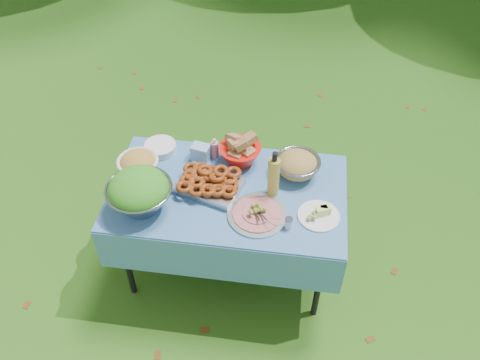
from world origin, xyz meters
name	(u,v)px	position (x,y,z in m)	size (l,w,h in m)	color
ground	(229,263)	(0.00, 0.00, 0.00)	(80.00, 80.00, 0.00)	#0F3509
picnic_table	(229,230)	(0.00, 0.00, 0.38)	(1.46, 0.86, 0.76)	#84CFFF
salad_bowl	(139,192)	(-0.49, -0.20, 0.89)	(0.39, 0.39, 0.26)	gray
pasta_bowl_white	(138,163)	(-0.59, 0.09, 0.83)	(0.26, 0.26, 0.14)	white
plate_stack	(160,147)	(-0.51, 0.31, 0.79)	(0.21, 0.21, 0.05)	white
wipes_box	(201,152)	(-0.22, 0.27, 0.81)	(0.12, 0.09, 0.11)	#94C1F1
sanitizer_bottle	(215,148)	(-0.13, 0.31, 0.83)	(0.05, 0.05, 0.15)	pink
bread_bowl	(240,151)	(0.04, 0.28, 0.85)	(0.28, 0.28, 0.18)	red
pasta_bowl_steel	(297,165)	(0.41, 0.22, 0.84)	(0.29, 0.29, 0.15)	gray
fried_tray	(209,183)	(-0.12, 0.01, 0.81)	(0.38, 0.27, 0.09)	#B0AFB4
charcuterie_platter	(257,211)	(0.21, -0.18, 0.80)	(0.36, 0.36, 0.08)	silver
oil_bottle	(274,174)	(0.28, 0.02, 0.93)	(0.07, 0.07, 0.33)	gold
cheese_plate	(319,213)	(0.57, -0.13, 0.80)	(0.25, 0.25, 0.07)	white
shaker	(289,223)	(0.39, -0.24, 0.80)	(0.05, 0.05, 0.08)	white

